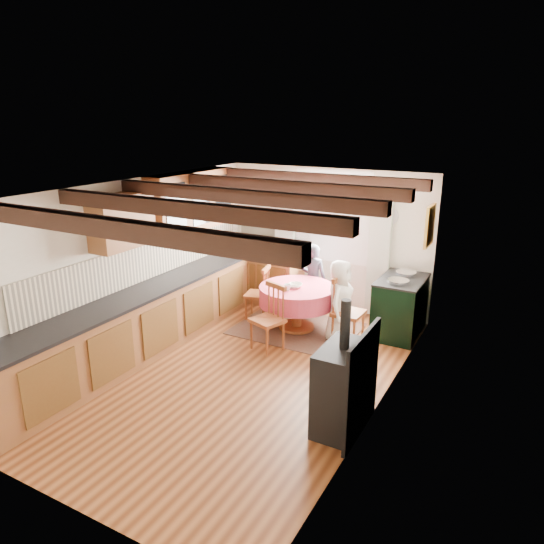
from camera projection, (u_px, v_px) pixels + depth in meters
The scene contains 41 objects.
floor at pixel (243, 371), 6.59m from camera, with size 3.60×5.50×0.00m, color #9D5A2D.
ceiling at pixel (239, 188), 5.87m from camera, with size 3.60×5.50×0.00m, color white.
wall_back at pixel (327, 239), 8.53m from camera, with size 3.60×0.00×2.40m, color silver.
wall_front at pixel (55, 385), 3.93m from camera, with size 3.60×0.00×2.40m, color silver.
wall_left at pixel (133, 265), 7.06m from camera, with size 0.00×5.50×2.40m, color silver.
wall_right at pixel (383, 311), 5.41m from camera, with size 0.00×5.50×2.40m, color silver.
beam_a at pixel (113, 228), 4.23m from camera, with size 3.60×0.16×0.16m, color black.
beam_b at pixel (187, 209), 5.06m from camera, with size 3.60×0.16×0.16m, color black.
beam_c at pixel (239, 196), 5.90m from camera, with size 3.60×0.16×0.16m, color black.
beam_d at pixel (279, 186), 6.74m from camera, with size 3.60×0.16×0.16m, color black.
beam_e at pixel (310, 178), 7.57m from camera, with size 3.60×0.16×0.16m, color black.
splash_left at pixel (149, 260), 7.30m from camera, with size 0.02×4.50×0.55m, color beige.
splash_back at pixel (275, 233), 8.98m from camera, with size 1.40×0.02×0.55m, color beige.
base_cabinet_left at pixel (153, 319), 7.15m from camera, with size 0.60×5.30×0.88m, color brown.
base_cabinet_back at pixel (265, 277), 8.99m from camera, with size 1.30×0.60×0.88m, color brown.
worktop_left at pixel (152, 289), 7.00m from camera, with size 0.64×5.30×0.04m, color black.
worktop_back at pixel (264, 253), 8.84m from camera, with size 1.30×0.64×0.04m, color black.
wall_cabinet_glass at pixel (192, 201), 7.76m from camera, with size 0.34×1.80×0.90m, color brown.
wall_cabinet_solid at pixel (122, 221), 6.52m from camera, with size 0.34×0.90×0.70m, color brown.
window_frame at pixel (333, 217), 8.36m from camera, with size 1.34×0.03×1.54m, color white.
window_pane at pixel (333, 217), 8.36m from camera, with size 1.20×0.01×1.40m, color white.
curtain_left at pixel (285, 241), 8.82m from camera, with size 0.35×0.10×2.10m, color #98A487.
curtain_right at pixel (379, 253), 8.05m from camera, with size 0.35×0.10×2.10m, color #98A487.
curtain_rod at pixel (332, 181), 8.11m from camera, with size 0.03×0.03×2.00m, color black.
wall_picture at pixel (430, 226), 7.20m from camera, with size 0.04×0.50×0.60m, color gold.
wall_plate at pixel (389, 216), 7.88m from camera, with size 0.30×0.30×0.02m, color silver.
rug at pixel (297, 329), 7.89m from camera, with size 1.84×1.43×0.01m, color #522B21.
dining_table at pixel (297, 308), 7.79m from camera, with size 1.17×1.17×0.71m, color #D73E4F, non-canonical shape.
chair_near at pixel (267, 318), 7.08m from camera, with size 0.41×0.43×0.96m, color brown, non-canonical shape.
chair_left at pixel (257, 292), 8.19m from camera, with size 0.39×0.40×0.90m, color brown, non-canonical shape.
chair_right at pixel (349, 311), 7.28m from camera, with size 0.43×0.46×1.01m, color brown, non-canonical shape.
aga_range at pixel (400, 306), 7.59m from camera, with size 0.64×0.99×0.91m, color black, non-canonical shape.
cast_iron_stove at pixel (343, 366), 5.19m from camera, with size 0.44×0.73×1.47m, color black, non-canonical shape.
child_far at pixel (313, 279), 8.33m from camera, with size 0.44×0.29×1.22m, color #30303C.
child_right at pixel (340, 301), 7.34m from camera, with size 0.60×0.39×1.24m, color white.
bowl_a at pixel (295, 286), 7.63m from camera, with size 0.22×0.22×0.05m, color silver.
bowl_b at pixel (296, 285), 7.66m from camera, with size 0.19×0.19×0.06m, color silver.
cup at pixel (288, 287), 7.50m from camera, with size 0.10×0.10×0.10m, color silver.
canister_tall at pixel (257, 245), 8.83m from camera, with size 0.12×0.12×0.21m, color #262628.
canister_wide at pixel (275, 245), 8.86m from camera, with size 0.19×0.19×0.21m, color #262628.
canister_slim at pixel (270, 245), 8.71m from camera, with size 0.10×0.10×0.28m, color #262628.
Camera 1 is at (3.17, -4.99, 3.22)m, focal length 33.10 mm.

